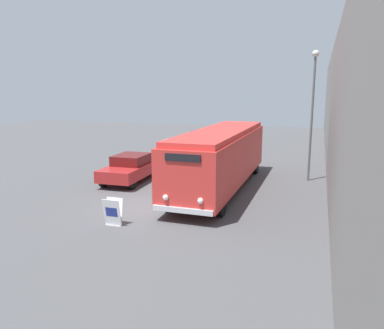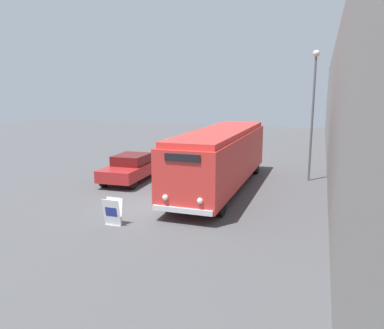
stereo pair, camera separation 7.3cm
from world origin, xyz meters
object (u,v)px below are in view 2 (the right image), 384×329
Objects in this scene: vintage_bus at (221,156)px; parked_car_distant at (226,131)px; parked_car_near at (131,168)px; parked_car_far at (203,138)px; parked_car_mid at (172,150)px; streetlamp at (313,99)px; sign_board at (113,212)px.

vintage_bus reaches higher than parked_car_distant.
parked_car_near reaches higher than parked_car_far.
vintage_bus reaches higher than parked_car_mid.
vintage_bus is at bearing -141.67° from streetlamp.
parked_car_far is (0.01, 7.58, 0.02)m from parked_car_mid.
sign_board is at bearing -82.66° from parked_car_mid.
streetlamp is at bearing -47.75° from parked_car_far.
parked_car_far is at bearing 98.00° from sign_board.
parked_car_far is 6.36m from parked_car_distant.
parked_car_mid is at bearing 129.11° from vintage_bus.
sign_board is 0.23× the size of parked_car_distant.
parked_car_distant is (0.26, 20.60, -0.03)m from parked_car_near.
streetlamp reaches higher than parked_car_near.
parked_car_mid is 1.07× the size of parked_car_distant.
sign_board is 0.15× the size of streetlamp.
parked_car_far is (-9.60, 10.85, -3.78)m from streetlamp.
parked_car_distant is (-4.86, 20.53, -0.98)m from vintage_bus.
vintage_bus is 2.35× the size of parked_car_mid.
parked_car_near is at bearing -159.94° from streetlamp.
parked_car_distant is at bearing 117.87° from streetlamp.
parked_car_near is (-9.35, -3.41, -3.76)m from streetlamp.
parked_car_near is 1.01× the size of parked_car_distant.
parked_car_near is at bearing -88.24° from parked_car_far.
vintage_bus is at bearing -1.47° from parked_car_near.
parked_car_far is (-2.91, 20.71, 0.25)m from sign_board.
parked_car_distant reaches higher than sign_board.
sign_board is 27.15m from parked_car_distant.
parked_car_mid is at bearing 102.54° from sign_board.
parked_car_mid is (-0.26, 6.69, -0.04)m from parked_car_near.
vintage_bus is 15.21m from parked_car_far.
vintage_bus is 2.48× the size of parked_car_near.
parked_car_distant is at bearing 82.68° from parked_car_mid.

